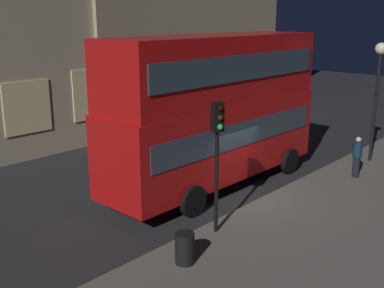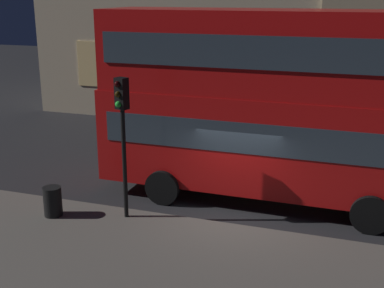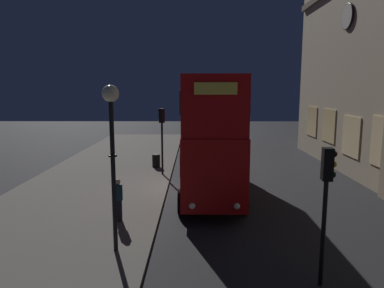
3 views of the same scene
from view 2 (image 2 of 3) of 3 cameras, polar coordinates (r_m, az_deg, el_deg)
name	(u,v)px [view 2 (image 2 of 3)]	position (r m, az deg, el deg)	size (l,w,h in m)	color
ground_plane	(234,218)	(15.05, 4.69, -8.17)	(80.00, 80.00, 0.00)	#232326
double_decker_bus	(262,99)	(15.44, 7.82, 5.00)	(9.98, 2.99, 5.81)	#B20F0F
traffic_light_near_kerb	(122,119)	(13.95, -7.78, 2.77)	(0.38, 0.40, 4.00)	black
litter_bin	(53,201)	(15.22, -15.26, -6.18)	(0.52, 0.52, 0.86)	black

